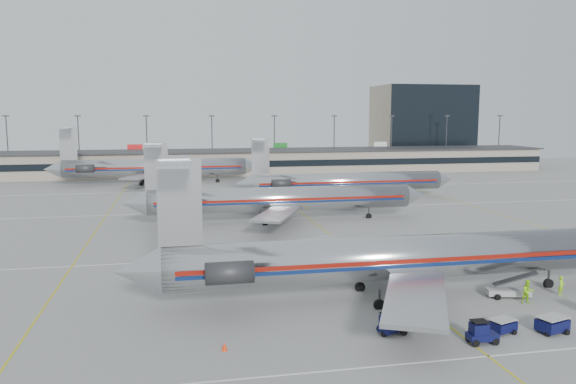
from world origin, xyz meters
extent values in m
plane|color=gray|center=(0.00, 0.00, 0.00)|extent=(260.00, 260.00, 0.00)
cube|color=silver|center=(0.00, 10.00, 0.01)|extent=(160.00, 0.15, 0.02)
cube|color=gray|center=(0.00, 98.00, 3.00)|extent=(160.00, 16.00, 6.00)
cube|color=black|center=(0.00, 89.90, 3.20)|extent=(160.00, 0.20, 1.60)
cube|color=#2D2D30|center=(0.00, 98.00, 6.10)|extent=(162.00, 17.00, 0.30)
cylinder|color=#38383D|center=(-63.00, 112.00, 7.50)|extent=(0.30, 0.30, 15.00)
cube|color=#2D2D30|center=(-63.00, 112.00, 15.10)|extent=(1.60, 0.40, 0.35)
cylinder|color=#38383D|center=(-45.00, 112.00, 7.50)|extent=(0.30, 0.30, 15.00)
cube|color=#2D2D30|center=(-45.00, 112.00, 15.10)|extent=(1.60, 0.40, 0.35)
cylinder|color=#38383D|center=(-27.00, 112.00, 7.50)|extent=(0.30, 0.30, 15.00)
cube|color=#2D2D30|center=(-27.00, 112.00, 15.10)|extent=(1.60, 0.40, 0.35)
cylinder|color=#38383D|center=(-9.00, 112.00, 7.50)|extent=(0.30, 0.30, 15.00)
cube|color=#2D2D30|center=(-9.00, 112.00, 15.10)|extent=(1.60, 0.40, 0.35)
cylinder|color=#38383D|center=(9.00, 112.00, 7.50)|extent=(0.30, 0.30, 15.00)
cube|color=#2D2D30|center=(9.00, 112.00, 15.10)|extent=(1.60, 0.40, 0.35)
cylinder|color=#38383D|center=(27.00, 112.00, 7.50)|extent=(0.30, 0.30, 15.00)
cube|color=#2D2D30|center=(27.00, 112.00, 15.10)|extent=(1.60, 0.40, 0.35)
cylinder|color=#38383D|center=(45.00, 112.00, 7.50)|extent=(0.30, 0.30, 15.00)
cube|color=#2D2D30|center=(45.00, 112.00, 15.10)|extent=(1.60, 0.40, 0.35)
cylinder|color=#38383D|center=(63.00, 112.00, 7.50)|extent=(0.30, 0.30, 15.00)
cube|color=#2D2D30|center=(63.00, 112.00, 15.10)|extent=(1.60, 0.40, 0.35)
cylinder|color=#38383D|center=(81.00, 112.00, 7.50)|extent=(0.30, 0.30, 15.00)
cube|color=#2D2D30|center=(81.00, 112.00, 15.10)|extent=(1.60, 0.40, 0.35)
cube|color=tan|center=(62.00, 128.00, 12.50)|extent=(30.00, 20.00, 25.00)
cylinder|color=#B7B7BB|center=(-0.74, -5.86, 3.48)|extent=(39.72, 3.67, 3.67)
cone|color=#B0B0B5|center=(-22.39, -5.86, 3.48)|extent=(3.58, 3.67, 3.67)
cube|color=maroon|center=(-0.74, -7.71, 3.62)|extent=(37.74, 0.05, 0.35)
cube|color=#0B1E52|center=(-0.74, -7.71, 3.23)|extent=(37.74, 0.05, 0.28)
cube|color=#B0B0B5|center=(-2.72, 1.09, 2.48)|extent=(9.24, 13.46, 0.32)
cube|color=#B0B0B5|center=(-2.72, -12.82, 2.48)|extent=(9.24, 13.46, 0.32)
cube|color=#B0B0B5|center=(-19.11, -5.86, 8.69)|extent=(3.38, 0.25, 6.75)
cube|color=#B0B0B5|center=(-19.41, -5.86, 11.87)|extent=(2.38, 10.43, 0.18)
cylinder|color=#2D2D30|center=(-15.63, -3.03, 3.77)|extent=(3.58, 1.69, 1.69)
cylinder|color=#2D2D30|center=(-15.63, -8.69, 3.77)|extent=(3.58, 1.69, 1.69)
cylinder|color=#2D2D30|center=(13.17, -5.86, 0.82)|extent=(0.20, 0.20, 1.64)
cylinder|color=#2D2D30|center=(-3.71, -8.25, 0.82)|extent=(0.20, 0.20, 1.64)
cylinder|color=#2D2D30|center=(-3.71, -3.48, 0.82)|extent=(0.20, 0.20, 1.64)
cylinder|color=black|center=(13.17, -5.86, 0.35)|extent=(0.89, 0.30, 0.89)
cylinder|color=#B7B7BB|center=(-4.42, 29.69, 3.32)|extent=(37.90, 3.51, 3.51)
cone|color=#B7B7BB|center=(16.05, 29.69, 3.32)|extent=(3.03, 3.51, 3.51)
cone|color=#B0B0B5|center=(-25.08, 29.69, 3.32)|extent=(3.41, 3.51, 3.51)
cube|color=maroon|center=(-4.42, 27.93, 3.46)|extent=(36.01, 0.05, 0.33)
cube|color=#0B1E52|center=(-4.42, 27.93, 3.08)|extent=(36.01, 0.05, 0.27)
cube|color=#B0B0B5|center=(-6.32, 36.32, 2.37)|extent=(8.81, 12.85, 0.30)
cube|color=#B0B0B5|center=(-6.32, 23.06, 2.37)|extent=(8.81, 12.85, 0.30)
cube|color=#B0B0B5|center=(-21.95, 29.69, 8.29)|extent=(3.22, 0.24, 6.44)
cube|color=#B0B0B5|center=(-22.23, 29.69, 11.32)|extent=(2.27, 9.95, 0.17)
cylinder|color=#2D2D30|center=(-18.63, 32.39, 3.60)|extent=(3.41, 1.61, 1.61)
cylinder|color=#2D2D30|center=(-18.63, 26.99, 3.60)|extent=(3.41, 1.61, 1.61)
cylinder|color=#2D2D30|center=(8.84, 29.69, 0.78)|extent=(0.19, 0.19, 1.56)
cylinder|color=#2D2D30|center=(-7.26, 27.42, 0.78)|extent=(0.19, 0.19, 1.56)
cylinder|color=#2D2D30|center=(-7.26, 31.97, 0.78)|extent=(0.19, 0.19, 1.56)
cylinder|color=black|center=(8.84, 29.69, 0.33)|extent=(0.85, 0.28, 0.85)
cylinder|color=#B7B7BB|center=(11.50, 48.63, 3.23)|extent=(35.08, 3.42, 3.42)
cone|color=#B7B7BB|center=(30.52, 48.63, 3.23)|extent=(2.95, 3.42, 3.42)
cone|color=#B0B0B5|center=(-7.70, 48.63, 3.23)|extent=(3.32, 3.42, 3.42)
cube|color=maroon|center=(11.50, 46.92, 3.37)|extent=(33.33, 0.05, 0.32)
cube|color=#0B1E52|center=(11.50, 46.92, 3.00)|extent=(33.33, 0.05, 0.26)
cube|color=#B0B0B5|center=(9.66, 55.10, 2.31)|extent=(8.59, 12.52, 0.30)
cube|color=#B0B0B5|center=(9.66, 42.17, 2.31)|extent=(8.59, 12.52, 0.30)
cube|color=#B0B0B5|center=(-4.65, 48.63, 8.08)|extent=(3.14, 0.23, 6.28)
cube|color=#B0B0B5|center=(-4.93, 48.63, 11.03)|extent=(2.22, 9.69, 0.17)
cylinder|color=#2D2D30|center=(-1.42, 51.26, 3.51)|extent=(3.32, 1.57, 1.57)
cylinder|color=#2D2D30|center=(-1.42, 46.00, 3.51)|extent=(3.32, 1.57, 1.57)
cylinder|color=#2D2D30|center=(23.51, 48.63, 0.76)|extent=(0.18, 0.18, 1.52)
cylinder|color=#2D2D30|center=(8.74, 46.42, 0.76)|extent=(0.18, 0.18, 1.52)
cylinder|color=#2D2D30|center=(8.74, 50.85, 0.76)|extent=(0.18, 0.18, 1.52)
cylinder|color=black|center=(23.51, 48.63, 0.32)|extent=(0.83, 0.28, 0.83)
cylinder|color=#B7B7BB|center=(-23.64, 79.55, 3.68)|extent=(39.93, 3.89, 3.89)
cone|color=#B7B7BB|center=(-2.00, 79.55, 3.68)|extent=(3.36, 3.89, 3.89)
cone|color=#B0B0B5|center=(-45.50, 79.55, 3.68)|extent=(3.78, 3.89, 3.89)
cube|color=maroon|center=(-23.64, 77.59, 3.84)|extent=(37.93, 0.05, 0.37)
cube|color=#0B1E52|center=(-23.64, 77.59, 3.41)|extent=(37.93, 0.05, 0.29)
cube|color=#B0B0B5|center=(-25.74, 86.90, 2.63)|extent=(9.77, 14.24, 0.34)
cube|color=#B0B0B5|center=(-25.74, 72.19, 2.63)|extent=(9.77, 14.24, 0.34)
cube|color=#B0B0B5|center=(-42.03, 79.55, 9.19)|extent=(3.57, 0.26, 7.14)
cube|color=#B0B0B5|center=(-42.35, 79.55, 12.56)|extent=(2.52, 11.03, 0.19)
cylinder|color=#2D2D30|center=(-38.35, 82.54, 3.99)|extent=(3.78, 1.79, 1.79)
cylinder|color=#2D2D30|center=(-38.35, 76.55, 3.99)|extent=(3.78, 1.79, 1.79)
cylinder|color=#2D2D30|center=(-9.98, 79.55, 0.87)|extent=(0.21, 0.21, 1.73)
cylinder|color=#2D2D30|center=(-26.80, 77.02, 0.87)|extent=(0.21, 0.21, 1.73)
cylinder|color=#2D2D30|center=(-26.80, 82.07, 0.87)|extent=(0.21, 0.21, 1.73)
cylinder|color=black|center=(-9.98, 79.55, 0.37)|extent=(0.95, 0.32, 0.95)
cube|color=#0A0C38|center=(-4.66, -13.27, 0.49)|extent=(2.20, 1.81, 0.45)
cube|color=#0A0C38|center=(-4.93, -13.27, 1.03)|extent=(1.37, 1.30, 0.81)
cube|color=black|center=(-4.93, -13.27, 1.57)|extent=(1.31, 1.24, 0.07)
cylinder|color=black|center=(-3.95, -12.82, 0.25)|extent=(0.50, 0.16, 0.50)
cylinder|color=black|center=(-3.95, -13.72, 0.25)|extent=(0.50, 0.16, 0.50)
cylinder|color=black|center=(-5.38, -12.82, 0.25)|extent=(0.50, 0.16, 0.50)
cylinder|color=black|center=(-5.38, -13.72, 0.25)|extent=(0.50, 0.16, 0.50)
cube|color=#0A0C38|center=(0.70, -16.07, 0.50)|extent=(2.04, 1.06, 0.46)
cube|color=#0A0C38|center=(0.43, -16.07, 1.05)|extent=(1.12, 0.94, 0.82)
cube|color=black|center=(0.43, -16.07, 1.60)|extent=(1.07, 0.90, 0.07)
cylinder|color=black|center=(1.43, -15.61, 0.26)|extent=(0.51, 0.16, 0.51)
cylinder|color=black|center=(1.43, -16.53, 0.26)|extent=(0.51, 0.16, 0.51)
cylinder|color=black|center=(-0.03, -15.61, 0.26)|extent=(0.51, 0.16, 0.51)
cylinder|color=black|center=(-0.03, -16.53, 0.26)|extent=(0.51, 0.16, 0.51)
cube|color=#0A0C38|center=(3.11, -14.62, 0.51)|extent=(2.06, 1.71, 0.65)
cube|color=#9B9B9B|center=(3.11, -14.62, 0.98)|extent=(2.06, 1.71, 0.06)
cylinder|color=black|center=(3.77, -14.11, 0.17)|extent=(0.34, 0.13, 0.34)
cylinder|color=black|center=(3.77, -15.13, 0.17)|extent=(0.34, 0.13, 0.34)
cylinder|color=black|center=(2.46, -14.11, 0.17)|extent=(0.34, 0.13, 0.34)
cylinder|color=black|center=(2.46, -15.13, 0.17)|extent=(0.34, 0.13, 0.34)
cube|color=#0A0C38|center=(6.59, -15.29, 0.60)|extent=(2.40, 1.96, 0.77)
cube|color=#9B9B9B|center=(6.59, -15.29, 1.15)|extent=(2.40, 1.96, 0.07)
cylinder|color=black|center=(7.36, -14.69, 0.20)|extent=(0.39, 0.15, 0.39)
cylinder|color=black|center=(7.36, -15.90, 0.20)|extent=(0.39, 0.15, 0.39)
cylinder|color=black|center=(5.83, -14.69, 0.20)|extent=(0.39, 0.15, 0.39)
cylinder|color=black|center=(5.83, -15.90, 0.20)|extent=(0.39, 0.15, 0.39)
cube|color=#9B9B9B|center=(8.08, -7.58, 0.44)|extent=(3.74, 2.14, 0.49)
cube|color=#2D2D30|center=(8.67, -7.58, 1.57)|extent=(3.69, 1.77, 1.27)
cylinder|color=black|center=(9.35, -7.04, 0.25)|extent=(0.49, 0.16, 0.49)
cylinder|color=black|center=(9.35, -8.12, 0.25)|extent=(0.49, 0.16, 0.49)
cylinder|color=black|center=(6.80, -7.04, 0.25)|extent=(0.49, 0.16, 0.49)
cylinder|color=black|center=(6.80, -8.12, 0.25)|extent=(0.49, 0.16, 0.49)
imported|color=#93E915|center=(12.76, -8.08, 0.85)|extent=(0.74, 0.66, 1.70)
imported|color=#9BEF16|center=(8.72, -9.31, 0.98)|extent=(1.01, 0.82, 1.97)
cone|color=#FD3108|center=(-16.49, -13.76, 0.28)|extent=(0.53, 0.53, 0.55)
camera|label=1|loc=(-19.31, -48.96, 15.33)|focal=35.00mm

